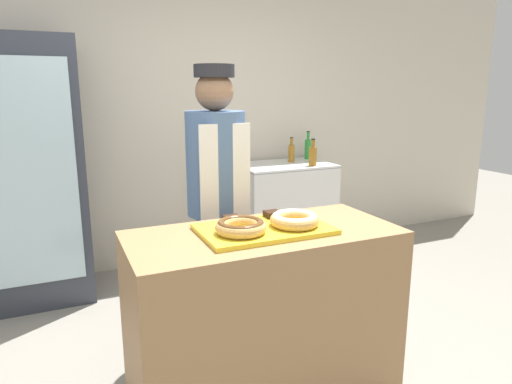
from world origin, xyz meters
name	(u,v)px	position (x,y,z in m)	size (l,w,h in m)	color
wall_back	(163,117)	(0.00, 2.13, 1.35)	(8.00, 0.06, 2.70)	beige
display_counter	(264,315)	(0.00, 0.00, 0.45)	(1.35, 0.62, 0.90)	#997047
serving_tray	(264,229)	(0.00, 0.00, 0.92)	(0.64, 0.40, 0.02)	yellow
donut_chocolate_glaze	(241,226)	(-0.14, -0.05, 0.96)	(0.25, 0.25, 0.06)	tan
donut_light_glaze	(294,219)	(0.14, -0.05, 0.96)	(0.25, 0.25, 0.06)	tan
brownie_back_left	(232,219)	(-0.12, 0.14, 0.94)	(0.08, 0.08, 0.03)	black
brownie_back_right	(272,214)	(0.12, 0.14, 0.94)	(0.08, 0.08, 0.03)	black
baker_person	(217,200)	(-0.03, 0.63, 0.92)	(0.36, 0.36, 1.73)	#4C4C51
beverage_fridge	(34,173)	(-1.07, 1.76, 0.98)	(0.70, 0.62, 1.96)	#333842
chest_freezer	(283,211)	(1.03, 1.77, 0.46)	(0.87, 0.60, 0.91)	silver
bottle_amber	(291,152)	(1.15, 1.85, 1.01)	(0.06, 0.06, 0.24)	#99661E
bottle_amber_b	(313,155)	(1.22, 1.57, 1.01)	(0.07, 0.07, 0.25)	#99661E
bottle_green	(308,148)	(1.39, 1.95, 1.02)	(0.06, 0.06, 0.28)	#2D8C38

